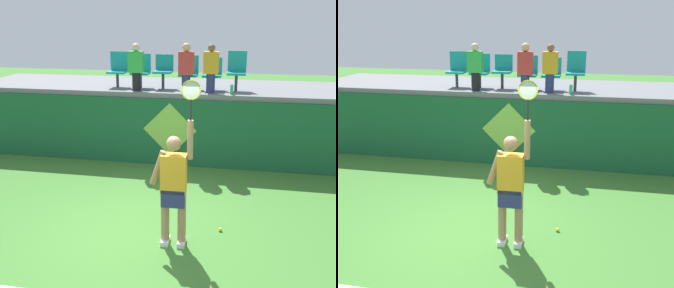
% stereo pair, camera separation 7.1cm
% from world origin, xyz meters
% --- Properties ---
extents(ground_plane, '(40.00, 40.00, 0.00)m').
position_xyz_m(ground_plane, '(0.00, 0.00, 0.00)').
color(ground_plane, '#3D752D').
extents(court_back_wall, '(10.49, 0.20, 1.61)m').
position_xyz_m(court_back_wall, '(0.00, 3.38, 0.80)').
color(court_back_wall, '#195633').
rests_on(court_back_wall, ground_plane).
extents(spectator_platform, '(10.49, 2.45, 0.12)m').
position_xyz_m(spectator_platform, '(0.00, 4.55, 1.67)').
color(spectator_platform, slate).
rests_on(spectator_platform, court_back_wall).
extents(tennis_player, '(0.75, 0.27, 2.59)m').
position_xyz_m(tennis_player, '(0.70, -0.18, 1.00)').
color(tennis_player, white).
rests_on(tennis_player, ground_plane).
extents(tennis_ball, '(0.07, 0.07, 0.07)m').
position_xyz_m(tennis_ball, '(1.39, 0.35, 0.03)').
color(tennis_ball, '#D1E533').
rests_on(tennis_ball, ground_plane).
extents(water_bottle, '(0.07, 0.07, 0.22)m').
position_xyz_m(water_bottle, '(1.37, 3.50, 1.84)').
color(water_bottle, '#26B272').
rests_on(water_bottle, spectator_platform).
extents(stadium_chair_0, '(0.44, 0.42, 0.86)m').
position_xyz_m(stadium_chair_0, '(-1.46, 4.03, 2.19)').
color(stadium_chair_0, '#38383D').
rests_on(stadium_chair_0, spectator_platform).
extents(stadium_chair_1, '(0.44, 0.42, 0.82)m').
position_xyz_m(stadium_chair_1, '(-0.87, 4.03, 2.17)').
color(stadium_chair_1, '#38383D').
rests_on(stadium_chair_1, spectator_platform).
extents(stadium_chair_2, '(0.44, 0.42, 0.81)m').
position_xyz_m(stadium_chair_2, '(-0.31, 4.02, 2.19)').
color(stadium_chair_2, '#38383D').
rests_on(stadium_chair_2, spectator_platform).
extents(stadium_chair_3, '(0.44, 0.42, 0.79)m').
position_xyz_m(stadium_chair_3, '(0.31, 4.03, 2.16)').
color(stadium_chair_3, '#38383D').
rests_on(stadium_chair_3, spectator_platform).
extents(stadium_chair_4, '(0.44, 0.42, 0.76)m').
position_xyz_m(stadium_chair_4, '(0.88, 4.02, 2.14)').
color(stadium_chair_4, '#38383D').
rests_on(stadium_chair_4, spectator_platform).
extents(stadium_chair_5, '(0.44, 0.42, 0.91)m').
position_xyz_m(stadium_chair_5, '(1.45, 4.03, 2.23)').
color(stadium_chair_5, '#38383D').
rests_on(stadium_chair_5, spectator_platform).
extents(spectator_0, '(0.34, 0.20, 1.12)m').
position_xyz_m(spectator_0, '(0.31, 3.57, 2.31)').
color(spectator_0, navy).
rests_on(spectator_0, spectator_platform).
extents(spectator_1, '(0.34, 0.20, 1.10)m').
position_xyz_m(spectator_1, '(0.88, 3.63, 2.30)').
color(spectator_1, navy).
rests_on(spectator_1, spectator_platform).
extents(spectator_2, '(0.34, 0.20, 1.10)m').
position_xyz_m(spectator_2, '(-0.87, 3.57, 2.30)').
color(spectator_2, black).
rests_on(spectator_2, spectator_platform).
extents(wall_signage_mount, '(1.27, 0.01, 1.52)m').
position_xyz_m(wall_signage_mount, '(-0.01, 3.27, 0.00)').
color(wall_signage_mount, '#195633').
rests_on(wall_signage_mount, ground_plane).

